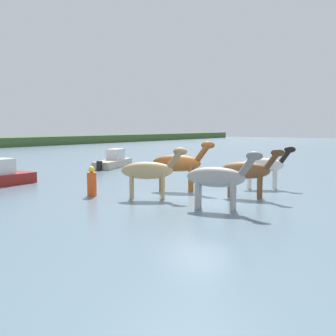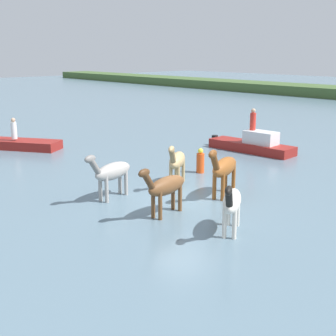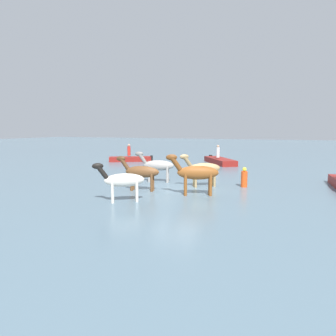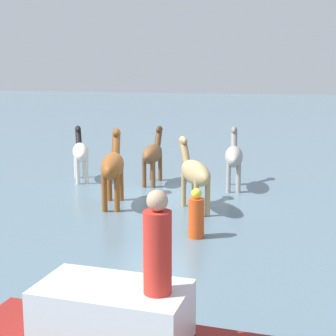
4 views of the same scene
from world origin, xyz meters
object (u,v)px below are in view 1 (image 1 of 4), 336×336
object	(u,v)px
horse_gray_outer	(218,178)
horse_dark_mare	(150,171)
horse_mid_herd	(247,171)
horse_chestnut_trailing	(179,163)
horse_lead	(264,165)
buoy_channel_marker	(92,183)
boat_tender_starboard	(114,162)

from	to	relation	value
horse_gray_outer	horse_dark_mare	distance (m)	3.06
horse_mid_herd	horse_chestnut_trailing	bearing A→B (deg)	171.02
horse_chestnut_trailing	horse_lead	size ratio (longest dim) A/B	1.23
horse_lead	horse_dark_mare	world-z (taller)	horse_dark_mare
horse_dark_mare	buoy_channel_marker	distance (m)	2.40
horse_gray_outer	boat_tender_starboard	bearing A→B (deg)	131.85
boat_tender_starboard	horse_dark_mare	bearing A→B (deg)	-151.54
horse_dark_mare	horse_lead	bearing A→B (deg)	28.71
horse_mid_herd	boat_tender_starboard	xyz separation A→B (m)	(5.70, 12.14, -0.71)
horse_gray_outer	horse_chestnut_trailing	size ratio (longest dim) A/B	0.94
horse_lead	buoy_channel_marker	bearing A→B (deg)	-163.08
horse_dark_mare	boat_tender_starboard	distance (m)	12.37
horse_gray_outer	horse_chestnut_trailing	distance (m)	4.25
horse_chestnut_trailing	horse_dark_mare	world-z (taller)	horse_chestnut_trailing
horse_mid_herd	horse_chestnut_trailing	size ratio (longest dim) A/B	0.92
horse_chestnut_trailing	boat_tender_starboard	bearing A→B (deg)	126.50
horse_chestnut_trailing	horse_dark_mare	distance (m)	2.31
horse_chestnut_trailing	horse_dark_mare	size ratio (longest dim) A/B	1.19
horse_mid_herd	horse_gray_outer	world-z (taller)	horse_gray_outer
horse_chestnut_trailing	horse_mid_herd	bearing A→B (deg)	-19.90
horse_dark_mare	buoy_channel_marker	size ratio (longest dim) A/B	1.92
buoy_channel_marker	horse_mid_herd	bearing A→B (deg)	-58.02
boat_tender_starboard	horse_gray_outer	bearing A→B (deg)	-144.95
horse_gray_outer	horse_dark_mare	bearing A→B (deg)	159.41
horse_chestnut_trailing	boat_tender_starboard	xyz separation A→B (m)	(5.76, 9.07, -0.82)
horse_mid_herd	horse_dark_mare	distance (m)	3.65
horse_gray_outer	buoy_channel_marker	bearing A→B (deg)	170.46
horse_dark_mare	buoy_channel_marker	xyz separation A→B (m)	(-0.76, 2.22, -0.53)
horse_gray_outer	horse_chestnut_trailing	bearing A→B (deg)	127.47
horse_mid_herd	horse_chestnut_trailing	world-z (taller)	horse_chestnut_trailing
horse_mid_herd	horse_lead	xyz separation A→B (m)	(2.55, 0.41, -0.02)
horse_mid_herd	horse_gray_outer	size ratio (longest dim) A/B	0.98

